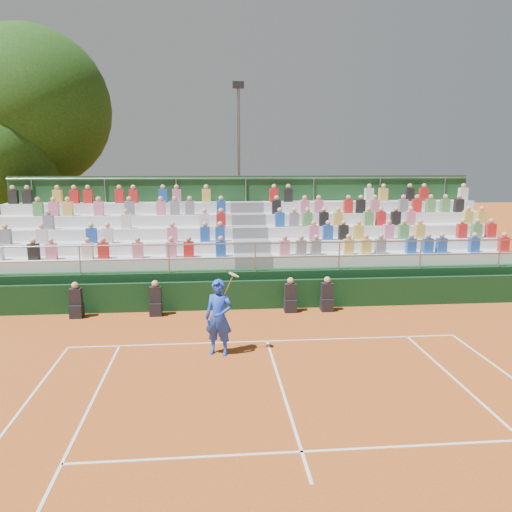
{
  "coord_description": "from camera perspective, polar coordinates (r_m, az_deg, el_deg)",
  "views": [
    {
      "loc": [
        -1.52,
        -13.35,
        5.05
      ],
      "look_at": [
        0.0,
        3.5,
        1.8
      ],
      "focal_mm": 35.0,
      "sensor_mm": 36.0,
      "label": 1
    }
  ],
  "objects": [
    {
      "name": "ground",
      "position": [
        14.35,
        1.27,
        -9.72
      ],
      "size": [
        90.0,
        90.0,
        0.0
      ],
      "primitive_type": "plane",
      "color": "#B0521D",
      "rests_on": "ground"
    },
    {
      "name": "courtside_wall",
      "position": [
        17.23,
        0.09,
        -4.44
      ],
      "size": [
        20.0,
        0.15,
        1.0
      ],
      "primitive_type": "cube",
      "color": "black",
      "rests_on": "ground"
    },
    {
      "name": "line_officials",
      "position": [
        16.74,
        -4.82,
        -5.02
      ],
      "size": [
        8.7,
        0.4,
        1.19
      ],
      "color": "black",
      "rests_on": "ground"
    },
    {
      "name": "grandstand",
      "position": [
        20.24,
        -0.69,
        -0.43
      ],
      "size": [
        20.0,
        5.2,
        4.4
      ],
      "color": "black",
      "rests_on": "ground"
    },
    {
      "name": "tennis_player",
      "position": [
        13.17,
        -4.27,
        -7.0
      ],
      "size": [
        0.96,
        0.7,
        2.22
      ],
      "color": "blue",
      "rests_on": "ground"
    },
    {
      "name": "tree_west",
      "position": [
        26.86,
        -27.14,
        10.13
      ],
      "size": [
        5.57,
        5.57,
        8.06
      ],
      "color": "#342112",
      "rests_on": "ground"
    },
    {
      "name": "tree_east",
      "position": [
        28.14,
        -24.47,
        15.07
      ],
      "size": [
        7.94,
        7.94,
        11.55
      ],
      "color": "#342112",
      "rests_on": "ground"
    },
    {
      "name": "floodlight_mast",
      "position": [
        27.32,
        -1.99,
        11.27
      ],
      "size": [
        0.6,
        0.25,
        9.12
      ],
      "color": "gray",
      "rests_on": "ground"
    }
  ]
}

